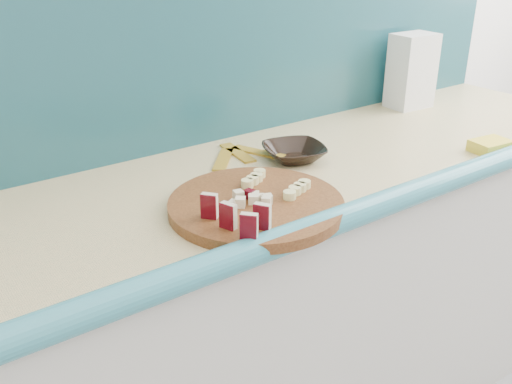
% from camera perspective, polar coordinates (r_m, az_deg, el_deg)
% --- Properties ---
extents(kitchen_counter, '(2.20, 0.63, 0.91)m').
position_cam_1_polar(kitchen_counter, '(1.72, 3.41, -11.41)').
color(kitchen_counter, beige).
rests_on(kitchen_counter, ground).
extents(backsplash, '(2.20, 0.02, 0.50)m').
position_cam_1_polar(backsplash, '(1.65, -2.44, 13.95)').
color(backsplash, teal).
rests_on(backsplash, kitchen_counter).
extents(cutting_board, '(0.50, 0.50, 0.02)m').
position_cam_1_polar(cutting_board, '(1.24, 0.00, -1.34)').
color(cutting_board, '#3E1E0D').
rests_on(cutting_board, kitchen_counter).
extents(apple_wedges, '(0.09, 0.16, 0.05)m').
position_cam_1_polar(apple_wedges, '(1.11, -1.95, -2.42)').
color(apple_wedges, beige).
rests_on(apple_wedges, cutting_board).
extents(apple_chunks, '(0.06, 0.07, 0.02)m').
position_cam_1_polar(apple_chunks, '(1.21, -0.62, -0.86)').
color(apple_chunks, beige).
rests_on(apple_chunks, cutting_board).
extents(banana_slices, '(0.14, 0.16, 0.02)m').
position_cam_1_polar(banana_slices, '(1.30, 1.91, 0.85)').
color(banana_slices, '#DCD487').
rests_on(banana_slices, cutting_board).
extents(brown_bowl, '(0.21, 0.21, 0.04)m').
position_cam_1_polar(brown_bowl, '(1.52, 3.83, 3.94)').
color(brown_bowl, black).
rests_on(brown_bowl, kitchen_counter).
extents(flour_bag, '(0.15, 0.11, 0.25)m').
position_cam_1_polar(flour_bag, '(2.04, 15.30, 11.60)').
color(flour_bag, white).
rests_on(flour_bag, kitchen_counter).
extents(sponge, '(0.12, 0.09, 0.03)m').
position_cam_1_polar(sponge, '(1.71, 22.39, 4.29)').
color(sponge, yellow).
rests_on(sponge, kitchen_counter).
extents(banana_peel, '(0.22, 0.19, 0.01)m').
position_cam_1_polar(banana_peel, '(1.55, -1.63, 3.74)').
color(banana_peel, gold).
rests_on(banana_peel, kitchen_counter).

